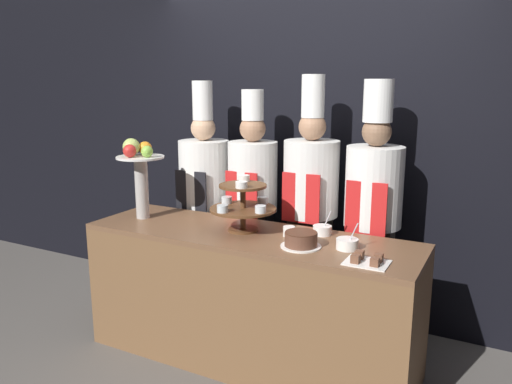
{
  "coord_description": "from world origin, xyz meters",
  "views": [
    {
      "loc": [
        1.45,
        -2.34,
        1.8
      ],
      "look_at": [
        0.0,
        0.42,
        1.12
      ],
      "focal_mm": 35.0,
      "sensor_mm": 36.0,
      "label": 1
    }
  ],
  "objects_px": {
    "serving_bowl_near": "(347,244)",
    "chef_left": "(204,194)",
    "serving_bowl_far": "(322,230)",
    "cake_round": "(301,240)",
    "cake_square_tray": "(367,260)",
    "cup_white": "(289,231)",
    "chef_center_left": "(253,198)",
    "fruit_pedestal": "(139,166)",
    "chef_center_right": "(310,202)",
    "chef_right": "(373,208)",
    "tiered_stand": "(243,203)"
  },
  "relations": [
    {
      "from": "fruit_pedestal",
      "to": "serving_bowl_far",
      "type": "distance_m",
      "value": 1.34
    },
    {
      "from": "cake_square_tray",
      "to": "chef_right",
      "type": "height_order",
      "value": "chef_right"
    },
    {
      "from": "serving_bowl_near",
      "to": "chef_left",
      "type": "distance_m",
      "value": 1.46
    },
    {
      "from": "cake_square_tray",
      "to": "chef_center_right",
      "type": "relative_size",
      "value": 0.12
    },
    {
      "from": "cup_white",
      "to": "serving_bowl_near",
      "type": "xyz_separation_m",
      "value": [
        0.39,
        -0.07,
        -0.0
      ]
    },
    {
      "from": "chef_left",
      "to": "chef_right",
      "type": "height_order",
      "value": "chef_right"
    },
    {
      "from": "tiered_stand",
      "to": "chef_center_left",
      "type": "xyz_separation_m",
      "value": [
        -0.21,
        0.52,
        -0.09
      ]
    },
    {
      "from": "fruit_pedestal",
      "to": "serving_bowl_near",
      "type": "relative_size",
      "value": 3.42
    },
    {
      "from": "serving_bowl_far",
      "to": "chef_center_left",
      "type": "relative_size",
      "value": 0.09
    },
    {
      "from": "cup_white",
      "to": "chef_left",
      "type": "height_order",
      "value": "chef_left"
    },
    {
      "from": "fruit_pedestal",
      "to": "cake_round",
      "type": "relative_size",
      "value": 2.35
    },
    {
      "from": "tiered_stand",
      "to": "cake_round",
      "type": "relative_size",
      "value": 1.79
    },
    {
      "from": "chef_center_left",
      "to": "chef_center_right",
      "type": "bearing_deg",
      "value": -0.0
    },
    {
      "from": "serving_bowl_near",
      "to": "serving_bowl_far",
      "type": "height_order",
      "value": "serving_bowl_near"
    },
    {
      "from": "chef_right",
      "to": "chef_left",
      "type": "bearing_deg",
      "value": -180.0
    },
    {
      "from": "tiered_stand",
      "to": "cake_round",
      "type": "height_order",
      "value": "tiered_stand"
    },
    {
      "from": "chef_center_left",
      "to": "chef_center_right",
      "type": "height_order",
      "value": "chef_center_right"
    },
    {
      "from": "serving_bowl_near",
      "to": "chef_center_right",
      "type": "height_order",
      "value": "chef_center_right"
    },
    {
      "from": "cake_square_tray",
      "to": "tiered_stand",
      "type": "bearing_deg",
      "value": 166.05
    },
    {
      "from": "fruit_pedestal",
      "to": "chef_center_right",
      "type": "bearing_deg",
      "value": 28.47
    },
    {
      "from": "cake_round",
      "to": "serving_bowl_near",
      "type": "height_order",
      "value": "serving_bowl_near"
    },
    {
      "from": "serving_bowl_near",
      "to": "tiered_stand",
      "type": "bearing_deg",
      "value": 176.74
    },
    {
      "from": "chef_center_right",
      "to": "tiered_stand",
      "type": "bearing_deg",
      "value": -116.39
    },
    {
      "from": "chef_center_left",
      "to": "serving_bowl_far",
      "type": "bearing_deg",
      "value": -27.66
    },
    {
      "from": "cake_square_tray",
      "to": "chef_center_left",
      "type": "relative_size",
      "value": 0.13
    },
    {
      "from": "chef_right",
      "to": "serving_bowl_near",
      "type": "bearing_deg",
      "value": -89.51
    },
    {
      "from": "chef_center_left",
      "to": "chef_left",
      "type": "bearing_deg",
      "value": -179.99
    },
    {
      "from": "cake_square_tray",
      "to": "chef_right",
      "type": "xyz_separation_m",
      "value": [
        -0.17,
        0.73,
        0.1
      ]
    },
    {
      "from": "cake_square_tray",
      "to": "cake_round",
      "type": "bearing_deg",
      "value": 168.15
    },
    {
      "from": "tiered_stand",
      "to": "cup_white",
      "type": "bearing_deg",
      "value": 5.04
    },
    {
      "from": "cake_round",
      "to": "chef_right",
      "type": "distance_m",
      "value": 0.7
    },
    {
      "from": "cup_white",
      "to": "fruit_pedestal",
      "type": "bearing_deg",
      "value": -175.89
    },
    {
      "from": "fruit_pedestal",
      "to": "serving_bowl_near",
      "type": "height_order",
      "value": "fruit_pedestal"
    },
    {
      "from": "cup_white",
      "to": "chef_center_left",
      "type": "relative_size",
      "value": 0.04
    },
    {
      "from": "chef_center_right",
      "to": "fruit_pedestal",
      "type": "bearing_deg",
      "value": -151.53
    },
    {
      "from": "cake_square_tray",
      "to": "serving_bowl_far",
      "type": "relative_size",
      "value": 1.44
    },
    {
      "from": "cake_round",
      "to": "serving_bowl_far",
      "type": "bearing_deg",
      "value": 84.9
    },
    {
      "from": "chef_center_left",
      "to": "chef_right",
      "type": "relative_size",
      "value": 0.96
    },
    {
      "from": "fruit_pedestal",
      "to": "chef_center_left",
      "type": "distance_m",
      "value": 0.87
    },
    {
      "from": "fruit_pedestal",
      "to": "chef_right",
      "type": "relative_size",
      "value": 0.31
    },
    {
      "from": "cake_round",
      "to": "chef_right",
      "type": "height_order",
      "value": "chef_right"
    },
    {
      "from": "cup_white",
      "to": "chef_center_left",
      "type": "height_order",
      "value": "chef_center_left"
    },
    {
      "from": "cake_square_tray",
      "to": "serving_bowl_near",
      "type": "height_order",
      "value": "serving_bowl_near"
    },
    {
      "from": "fruit_pedestal",
      "to": "chef_center_left",
      "type": "height_order",
      "value": "chef_center_left"
    },
    {
      "from": "serving_bowl_far",
      "to": "cake_round",
      "type": "bearing_deg",
      "value": -95.1
    },
    {
      "from": "fruit_pedestal",
      "to": "chef_left",
      "type": "distance_m",
      "value": 0.66
    },
    {
      "from": "chef_left",
      "to": "chef_center_right",
      "type": "bearing_deg",
      "value": 0.0
    },
    {
      "from": "tiered_stand",
      "to": "chef_left",
      "type": "distance_m",
      "value": 0.83
    },
    {
      "from": "cake_round",
      "to": "tiered_stand",
      "type": "bearing_deg",
      "value": 164.19
    },
    {
      "from": "tiered_stand",
      "to": "cake_round",
      "type": "xyz_separation_m",
      "value": [
        0.46,
        -0.13,
        -0.14
      ]
    }
  ]
}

